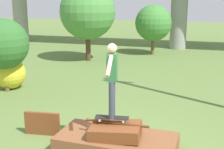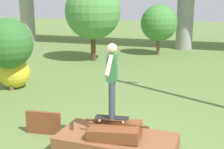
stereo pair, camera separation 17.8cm
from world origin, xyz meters
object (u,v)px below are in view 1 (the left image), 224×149
at_px(skateboard, 112,118).
at_px(skater, 112,75).
at_px(tree_behind_left, 88,12).
at_px(tree_mid_back, 153,23).
at_px(bush_yellow_flowering, 10,73).
at_px(tree_behind_right, 3,44).

distance_m(skateboard, skater, 1.00).
bearing_deg(tree_behind_left, skateboard, -66.11).
xyz_separation_m(skater, tree_behind_left, (-4.22, 9.53, 0.89)).
height_order(tree_mid_back, bush_yellow_flowering, tree_mid_back).
bearing_deg(bush_yellow_flowering, tree_behind_right, -77.93).
bearing_deg(tree_mid_back, tree_behind_right, -113.22).
relative_size(skateboard, tree_behind_right, 0.29).
distance_m(skater, tree_mid_back, 12.47).
bearing_deg(skater, tree_mid_back, 95.22).
relative_size(skater, tree_behind_right, 0.62).
distance_m(tree_mid_back, bush_yellow_flowering, 9.78).
relative_size(tree_behind_right, tree_mid_back, 0.90).
relative_size(skateboard, tree_behind_left, 0.19).
bearing_deg(skateboard, tree_behind_right, 147.36).
height_order(skateboard, tree_behind_right, tree_behind_right).
xyz_separation_m(skater, tree_mid_back, (-1.13, 12.42, 0.14)).
height_order(tree_behind_right, bush_yellow_flowering, tree_behind_right).
bearing_deg(tree_behind_left, tree_behind_right, -97.67).
distance_m(skater, bush_yellow_flowering, 6.38).
xyz_separation_m(tree_behind_left, tree_mid_back, (3.09, 2.88, -0.74)).
distance_m(tree_behind_right, bush_yellow_flowering, 1.23).
distance_m(skateboard, tree_mid_back, 12.52).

